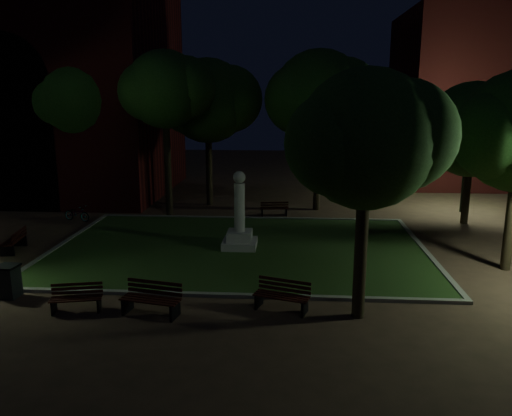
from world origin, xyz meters
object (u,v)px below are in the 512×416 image
at_px(bench_near_left, 152,300).
at_px(bench_far_side, 274,209).
at_px(monument, 240,227).
at_px(bicycle, 77,213).
at_px(bench_left_side, 15,241).
at_px(bench_near_right, 282,296).
at_px(trash_bin, 9,281).
at_px(bench_west_near, 77,299).

height_order(bench_near_left, bench_far_side, bench_near_left).
relative_size(monument, bicycle, 2.11).
bearing_deg(bench_left_side, bench_far_side, 113.93).
bearing_deg(bench_near_right, trash_bin, -164.17).
distance_m(bench_west_near, bench_far_side, 13.50).
distance_m(monument, bench_west_near, 7.70).
xyz_separation_m(monument, bicycle, (-8.75, 4.16, -0.56)).
relative_size(monument, bench_left_side, 1.92).
bearing_deg(bench_left_side, trash_bin, 18.13).
height_order(bench_near_left, bench_near_right, bench_near_left).
bearing_deg(bench_west_near, bench_far_side, 54.08).
height_order(bench_near_left, trash_bin, trash_bin).
xyz_separation_m(bench_far_side, bicycle, (-9.99, -1.78, 0.02)).
distance_m(monument, bench_far_side, 6.09).
bearing_deg(bench_left_side, monument, 86.31).
bearing_deg(bench_west_near, monument, 44.56).
bearing_deg(bench_left_side, bench_west_near, 32.79).
xyz_separation_m(bench_near_left, bench_near_right, (3.79, 0.57, -0.03)).
bearing_deg(bench_near_left, bench_far_side, 87.88).
bearing_deg(bicycle, bench_near_left, -129.68).
relative_size(bench_left_side, bench_far_side, 1.09).
bearing_deg(bench_far_side, monument, 70.33).
xyz_separation_m(bench_left_side, trash_bin, (2.41, -4.64, 0.12)).
xyz_separation_m(bench_west_near, bench_left_side, (-4.98, 5.50, 0.03)).
bearing_deg(bench_near_left, trash_bin, -178.84).
relative_size(bench_left_side, bicycle, 1.10).
distance_m(bench_near_right, bench_west_near, 6.11).
xyz_separation_m(bench_near_left, bench_left_side, (-7.27, 5.59, -0.04)).
bearing_deg(bench_west_near, bench_near_right, -7.54).
distance_m(monument, trash_bin, 8.78).
bearing_deg(bench_west_near, bicycle, 101.12).
height_order(bench_left_side, bench_far_side, bench_left_side).
bearing_deg(bicycle, bench_left_side, -167.38).
xyz_separation_m(bench_west_near, trash_bin, (-2.56, 0.86, 0.15)).
height_order(monument, bench_left_side, monument).
xyz_separation_m(bench_near_left, bench_west_near, (-2.30, 0.08, -0.07)).
height_order(bench_near_left, bench_west_near, bench_near_left).
relative_size(monument, bench_near_left, 1.74).
bearing_deg(bicycle, bench_west_near, -139.13).
relative_size(bench_left_side, trash_bin, 1.57).
distance_m(bench_near_right, bench_left_side, 12.15).
bearing_deg(monument, bench_near_right, -72.51).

